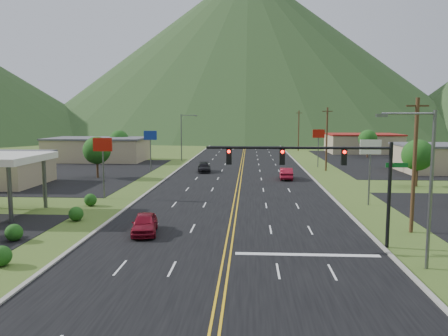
# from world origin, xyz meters

# --- Properties ---
(traffic_signal) EXTENTS (13.10, 0.43, 7.00)m
(traffic_signal) POSITION_xyz_m (6.48, 14.00, 5.33)
(traffic_signal) COLOR black
(traffic_signal) RESTS_ON ground
(streetlight_east) EXTENTS (3.28, 0.25, 9.00)m
(streetlight_east) POSITION_xyz_m (11.18, 10.00, 5.18)
(streetlight_east) COLOR #59595E
(streetlight_east) RESTS_ON ground
(streetlight_west) EXTENTS (3.28, 0.25, 9.00)m
(streetlight_west) POSITION_xyz_m (-11.68, 70.00, 5.18)
(streetlight_west) COLOR #59595E
(streetlight_west) RESTS_ON ground
(building_west_far) EXTENTS (18.40, 11.40, 4.50)m
(building_west_far) POSITION_xyz_m (-28.00, 68.00, 2.26)
(building_west_far) COLOR gray
(building_west_far) RESTS_ON ground
(building_east_mid) EXTENTS (14.40, 11.40, 4.30)m
(building_east_mid) POSITION_xyz_m (32.00, 55.00, 2.16)
(building_east_mid) COLOR gray
(building_east_mid) RESTS_ON ground
(building_east_far) EXTENTS (16.40, 12.40, 4.50)m
(building_east_far) POSITION_xyz_m (28.00, 90.00, 2.26)
(building_east_far) COLOR gray
(building_east_far) RESTS_ON ground
(pole_sign_west_a) EXTENTS (2.00, 0.18, 6.40)m
(pole_sign_west_a) POSITION_xyz_m (-14.00, 30.00, 5.05)
(pole_sign_west_a) COLOR #59595E
(pole_sign_west_a) RESTS_ON ground
(pole_sign_west_b) EXTENTS (2.00, 0.18, 6.40)m
(pole_sign_west_b) POSITION_xyz_m (-14.00, 52.00, 5.05)
(pole_sign_west_b) COLOR #59595E
(pole_sign_west_b) RESTS_ON ground
(pole_sign_east_a) EXTENTS (2.00, 0.18, 6.40)m
(pole_sign_east_a) POSITION_xyz_m (13.00, 28.00, 5.05)
(pole_sign_east_a) COLOR #59595E
(pole_sign_east_a) RESTS_ON ground
(pole_sign_east_b) EXTENTS (2.00, 0.18, 6.40)m
(pole_sign_east_b) POSITION_xyz_m (13.00, 60.00, 5.05)
(pole_sign_east_b) COLOR #59595E
(pole_sign_east_b) RESTS_ON ground
(tree_west_a) EXTENTS (3.84, 3.84, 5.82)m
(tree_west_a) POSITION_xyz_m (-20.00, 45.00, 3.89)
(tree_west_a) COLOR #382314
(tree_west_a) RESTS_ON ground
(tree_west_b) EXTENTS (3.84, 3.84, 5.82)m
(tree_west_b) POSITION_xyz_m (-25.00, 72.00, 3.89)
(tree_west_b) COLOR #382314
(tree_west_b) RESTS_ON ground
(tree_east_a) EXTENTS (3.84, 3.84, 5.82)m
(tree_east_a) POSITION_xyz_m (22.00, 40.00, 3.89)
(tree_east_a) COLOR #382314
(tree_east_a) RESTS_ON ground
(tree_east_b) EXTENTS (3.84, 3.84, 5.82)m
(tree_east_b) POSITION_xyz_m (26.00, 78.00, 3.89)
(tree_east_b) COLOR #382314
(tree_east_b) RESTS_ON ground
(utility_pole_a) EXTENTS (1.60, 0.28, 10.00)m
(utility_pole_a) POSITION_xyz_m (13.50, 18.00, 5.13)
(utility_pole_a) COLOR #382314
(utility_pole_a) RESTS_ON ground
(utility_pole_b) EXTENTS (1.60, 0.28, 10.00)m
(utility_pole_b) POSITION_xyz_m (13.50, 55.00, 5.13)
(utility_pole_b) COLOR #382314
(utility_pole_b) RESTS_ON ground
(utility_pole_c) EXTENTS (1.60, 0.28, 10.00)m
(utility_pole_c) POSITION_xyz_m (13.50, 95.00, 5.13)
(utility_pole_c) COLOR #382314
(utility_pole_c) RESTS_ON ground
(utility_pole_d) EXTENTS (1.60, 0.28, 10.00)m
(utility_pole_d) POSITION_xyz_m (13.50, 135.00, 5.13)
(utility_pole_d) COLOR #382314
(utility_pole_d) RESTS_ON ground
(mountain_n) EXTENTS (220.00, 220.00, 85.00)m
(mountain_n) POSITION_xyz_m (0.00, 220.00, 42.50)
(mountain_n) COLOR #263E1C
(mountain_n) RESTS_ON ground
(car_red_near) EXTENTS (2.45, 4.63, 1.50)m
(car_red_near) POSITION_xyz_m (-6.33, 16.35, 0.75)
(car_red_near) COLOR maroon
(car_red_near) RESTS_ON ground
(car_dark_mid) EXTENTS (2.45, 4.97, 1.39)m
(car_dark_mid) POSITION_xyz_m (-5.66, 52.03, 0.69)
(car_dark_mid) COLOR black
(car_dark_mid) RESTS_ON ground
(car_red_far) EXTENTS (1.82, 4.83, 1.57)m
(car_red_far) POSITION_xyz_m (6.38, 45.04, 0.79)
(car_red_far) COLOR maroon
(car_red_far) RESTS_ON ground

